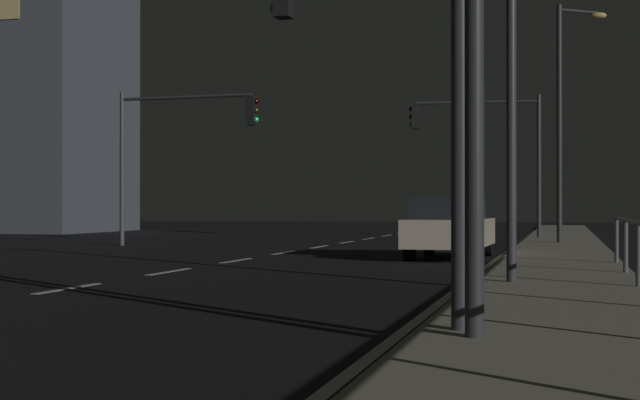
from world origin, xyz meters
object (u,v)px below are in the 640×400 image
(car, at_px, (450,227))
(traffic_light_mid_right, at_px, (182,134))
(traffic_light_mid_left, at_px, (481,136))
(traffic_light_near_right, at_px, (404,37))
(street_lamp_corner, at_px, (566,102))

(car, relative_size, traffic_light_mid_right, 0.85)
(traffic_light_mid_left, xyz_separation_m, traffic_light_near_right, (0.56, -21.24, 0.08))
(traffic_light_near_right, height_order, street_lamp_corner, street_lamp_corner)
(car, bearing_deg, traffic_light_mid_right, 152.71)
(traffic_light_near_right, xyz_separation_m, street_lamp_corner, (2.62, 16.95, 0.70))
(traffic_light_near_right, relative_size, street_lamp_corner, 0.72)
(traffic_light_mid_right, bearing_deg, car, -27.29)
(traffic_light_mid_left, height_order, street_lamp_corner, street_lamp_corner)
(street_lamp_corner, bearing_deg, car, -109.44)
(traffic_light_mid_left, distance_m, traffic_light_mid_right, 12.00)
(car, distance_m, traffic_light_mid_right, 11.15)
(traffic_light_mid_right, xyz_separation_m, traffic_light_near_right, (9.84, -13.65, 0.40))
(traffic_light_mid_left, distance_m, traffic_light_near_right, 21.25)
(traffic_light_mid_right, bearing_deg, street_lamp_corner, 14.84)
(car, height_order, traffic_light_mid_right, traffic_light_mid_right)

